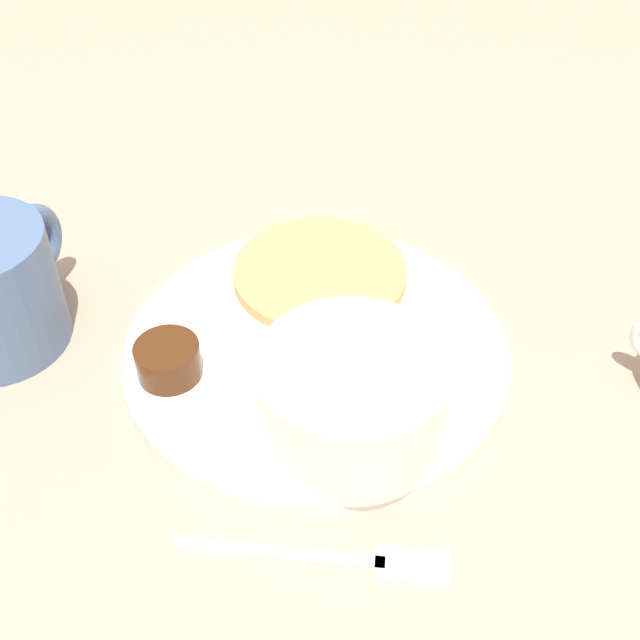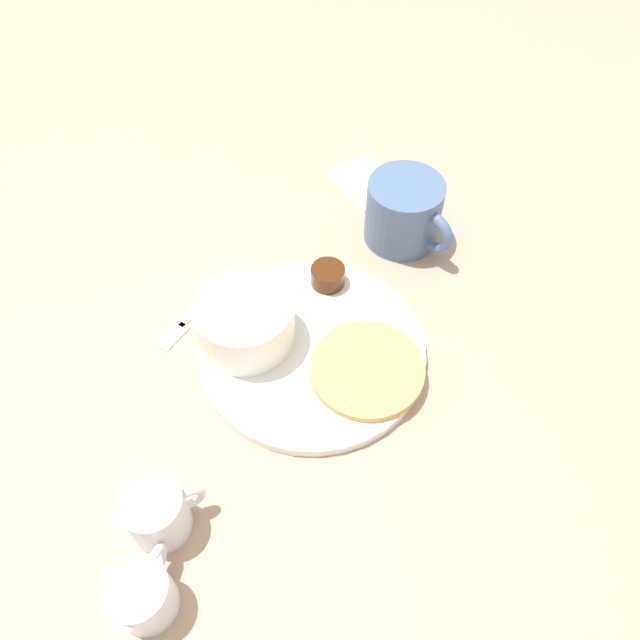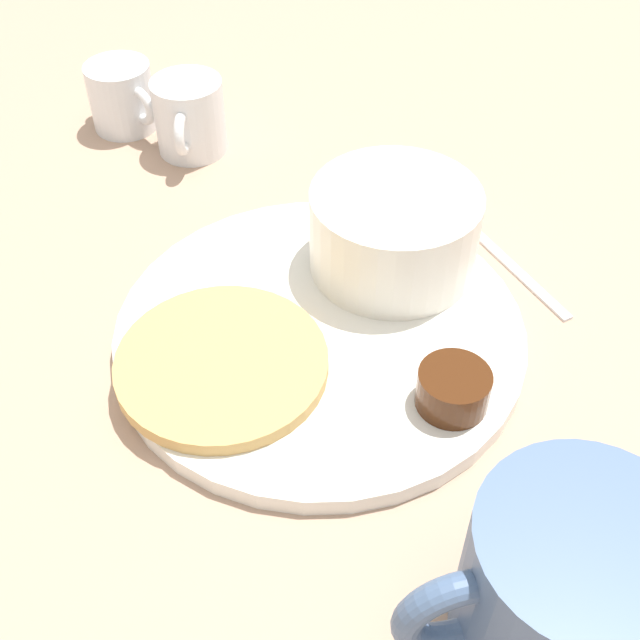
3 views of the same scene
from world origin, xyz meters
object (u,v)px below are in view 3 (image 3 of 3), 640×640
at_px(plate, 320,332).
at_px(bowl, 394,228).
at_px(creamer_pitcher_far, 122,96).
at_px(creamer_pitcher_near, 189,116).
at_px(coffee_mug, 565,591).
at_px(fork, 482,237).

xyz_separation_m(plate, bowl, (0.05, 0.05, 0.04)).
bearing_deg(plate, creamer_pitcher_far, 115.63).
bearing_deg(creamer_pitcher_near, coffee_mug, -70.32).
bearing_deg(coffee_mug, plate, 111.36).
bearing_deg(bowl, plate, -137.17).
relative_size(creamer_pitcher_far, fork, 0.45).
relative_size(bowl, creamer_pitcher_near, 1.34).
xyz_separation_m(plate, creamer_pitcher_near, (-0.07, 0.22, 0.02)).
bearing_deg(creamer_pitcher_far, plate, -64.37).
bearing_deg(coffee_mug, bowl, 95.36).
distance_m(coffee_mug, creamer_pitcher_near, 0.44).
height_order(creamer_pitcher_far, fork, creamer_pitcher_far).
bearing_deg(fork, bowl, -156.40).
relative_size(plate, fork, 1.75).
height_order(creamer_pitcher_near, creamer_pitcher_far, creamer_pitcher_near).
height_order(bowl, coffee_mug, coffee_mug).
height_order(plate, fork, plate).
bearing_deg(bowl, creamer_pitcher_far, 130.10).
bearing_deg(coffee_mug, creamer_pitcher_near, 109.68).
bearing_deg(plate, bowl, 42.83).
xyz_separation_m(creamer_pitcher_near, fork, (0.20, -0.14, -0.03)).
height_order(plate, coffee_mug, coffee_mug).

